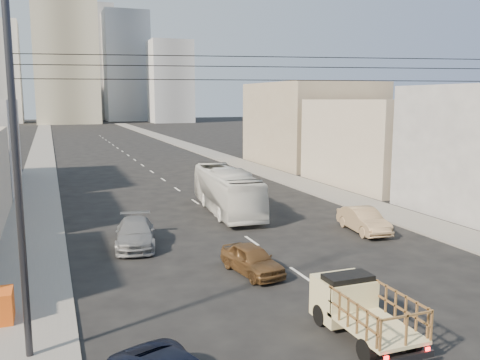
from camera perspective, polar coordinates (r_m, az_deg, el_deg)
ground at (r=17.97m, az=19.15°, el=-17.98°), size 420.00×420.00×0.00m
sidewalk_left at (r=82.53m, az=-21.37°, el=2.89°), size 3.50×180.00×0.12m
sidewalk_right at (r=85.48m, az=-5.41°, el=3.67°), size 3.50×180.00×0.12m
lane_dashes at (r=66.47m, az=-11.33°, el=1.95°), size 0.15×104.00×0.01m
flatbed_pickup at (r=18.22m, az=13.43°, el=-13.53°), size 1.95×4.41×1.90m
city_bus at (r=36.39m, az=-1.49°, el=-1.18°), size 3.56×11.38×3.12m
sedan_brown at (r=23.82m, az=1.35°, el=-8.91°), size 2.18×4.15×1.35m
sedan_tan at (r=31.90m, az=13.71°, el=-4.41°), size 2.05×4.63×1.48m
sedan_grey at (r=28.64m, az=-11.67°, el=-5.87°), size 2.87×5.36×1.48m
streetlamp_left at (r=16.23m, az=-23.50°, el=2.71°), size 2.36×0.25×12.00m
overhead_wires at (r=17.27m, az=17.48°, el=11.79°), size 23.01×5.02×0.72m
bldg_right_mid at (r=50.30m, az=16.20°, el=4.11°), size 11.00×14.00×8.00m
bldg_right_far at (r=63.98m, az=7.98°, el=6.26°), size 12.00×16.00×10.00m
high_rise_tower at (r=183.57m, az=-19.13°, el=15.44°), size 20.00×20.00×60.00m
midrise_ne at (r=199.55m, az=-12.64°, el=12.27°), size 16.00×16.00×40.00m
midrise_back at (r=213.24m, az=-16.52°, el=12.44°), size 18.00×18.00×44.00m
midrise_east at (r=181.82m, az=-7.86°, el=10.85°), size 14.00×14.00×28.00m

